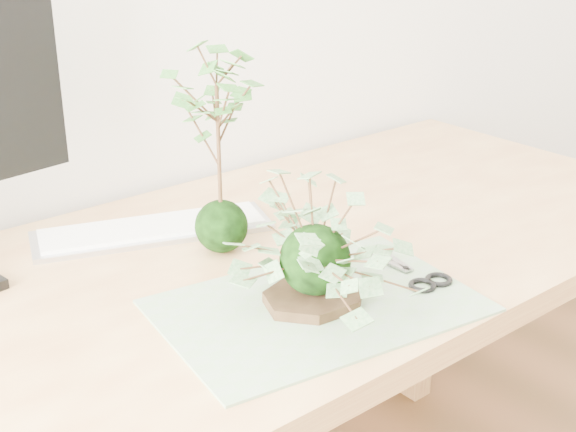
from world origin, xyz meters
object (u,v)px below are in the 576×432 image
at_px(desk, 260,306).
at_px(ivy_kokedama, 316,229).
at_px(keyboard, 153,229).
at_px(maple_kokedama, 217,99).

bearing_deg(desk, ivy_kokedama, -101.45).
distance_m(ivy_kokedama, keyboard, 0.37).
xyz_separation_m(ivy_kokedama, maple_kokedama, (0.00, 0.22, 0.13)).
distance_m(desk, maple_kokedama, 0.34).
bearing_deg(ivy_kokedama, keyboard, 97.78).
relative_size(ivy_kokedama, keyboard, 0.87).
height_order(desk, maple_kokedama, maple_kokedama).
relative_size(ivy_kokedama, maple_kokedama, 1.02).
distance_m(desk, keyboard, 0.22).
height_order(desk, ivy_kokedama, ivy_kokedama).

